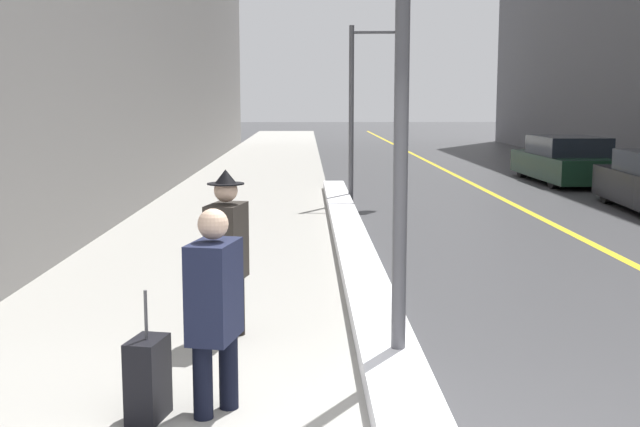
{
  "coord_description": "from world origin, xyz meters",
  "views": [
    {
      "loc": [
        -0.55,
        -4.57,
        2.26
      ],
      "look_at": [
        -0.4,
        4.0,
        1.05
      ],
      "focal_mm": 45.0,
      "sensor_mm": 36.0,
      "label": 1
    }
  ],
  "objects_px": {
    "traffic_light_near": "(382,75)",
    "parked_car_dark_green": "(566,161)",
    "lamp_post": "(403,0)",
    "rolling_suitcase": "(148,380)",
    "pedestrian_trailing": "(215,302)",
    "pedestrian_nearside": "(227,247)"
  },
  "relations": [
    {
      "from": "pedestrian_nearside",
      "to": "parked_car_dark_green",
      "type": "distance_m",
      "value": 16.61
    },
    {
      "from": "lamp_post",
      "to": "rolling_suitcase",
      "type": "xyz_separation_m",
      "value": [
        -1.89,
        -1.01,
        -2.75
      ]
    },
    {
      "from": "lamp_post",
      "to": "parked_car_dark_green",
      "type": "distance_m",
      "value": 16.99
    },
    {
      "from": "traffic_light_near",
      "to": "pedestrian_trailing",
      "type": "distance_m",
      "value": 12.46
    },
    {
      "from": "pedestrian_nearside",
      "to": "rolling_suitcase",
      "type": "xyz_separation_m",
      "value": [
        -0.37,
        -1.97,
        -0.59
      ]
    },
    {
      "from": "pedestrian_trailing",
      "to": "parked_car_dark_green",
      "type": "height_order",
      "value": "pedestrian_trailing"
    },
    {
      "from": "pedestrian_trailing",
      "to": "parked_car_dark_green",
      "type": "relative_size",
      "value": 0.31
    },
    {
      "from": "lamp_post",
      "to": "traffic_light_near",
      "type": "distance_m",
      "value": 11.2
    },
    {
      "from": "lamp_post",
      "to": "pedestrian_nearside",
      "type": "height_order",
      "value": "lamp_post"
    },
    {
      "from": "pedestrian_trailing",
      "to": "lamp_post",
      "type": "bearing_deg",
      "value": 135.12
    },
    {
      "from": "traffic_light_near",
      "to": "rolling_suitcase",
      "type": "bearing_deg",
      "value": -97.96
    },
    {
      "from": "traffic_light_near",
      "to": "parked_car_dark_green",
      "type": "distance_m",
      "value": 7.38
    },
    {
      "from": "lamp_post",
      "to": "rolling_suitcase",
      "type": "bearing_deg",
      "value": -151.83
    },
    {
      "from": "pedestrian_trailing",
      "to": "rolling_suitcase",
      "type": "xyz_separation_m",
      "value": [
        -0.47,
        -0.1,
        -0.54
      ]
    },
    {
      "from": "pedestrian_nearside",
      "to": "rolling_suitcase",
      "type": "distance_m",
      "value": 2.09
    },
    {
      "from": "lamp_post",
      "to": "rolling_suitcase",
      "type": "distance_m",
      "value": 3.49
    },
    {
      "from": "pedestrian_nearside",
      "to": "rolling_suitcase",
      "type": "bearing_deg",
      "value": 1.62
    },
    {
      "from": "lamp_post",
      "to": "pedestrian_nearside",
      "type": "bearing_deg",
      "value": 147.81
    },
    {
      "from": "traffic_light_near",
      "to": "pedestrian_nearside",
      "type": "bearing_deg",
      "value": -98.37
    },
    {
      "from": "parked_car_dark_green",
      "to": "pedestrian_trailing",
      "type": "bearing_deg",
      "value": 154.07
    },
    {
      "from": "rolling_suitcase",
      "to": "pedestrian_trailing",
      "type": "bearing_deg",
      "value": 114.21
    },
    {
      "from": "traffic_light_near",
      "to": "parked_car_dark_green",
      "type": "height_order",
      "value": "traffic_light_near"
    }
  ]
}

